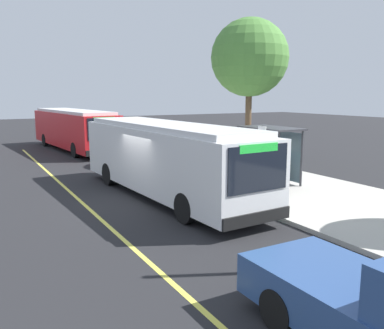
% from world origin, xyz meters
% --- Properties ---
extents(ground_plane, '(120.00, 120.00, 0.00)m').
position_xyz_m(ground_plane, '(0.00, 0.00, 0.00)').
color(ground_plane, '#232326').
extents(sidewalk_curb, '(44.00, 6.40, 0.15)m').
position_xyz_m(sidewalk_curb, '(0.00, 6.00, 0.07)').
color(sidewalk_curb, '#B7B2A8').
rests_on(sidewalk_curb, ground_plane).
extents(lane_stripe_center, '(36.00, 0.14, 0.01)m').
position_xyz_m(lane_stripe_center, '(0.00, -2.20, 0.00)').
color(lane_stripe_center, '#E0D64C').
rests_on(lane_stripe_center, ground_plane).
extents(transit_bus_main, '(11.12, 3.17, 2.95)m').
position_xyz_m(transit_bus_main, '(-0.10, 1.01, 1.62)').
color(transit_bus_main, white).
rests_on(transit_bus_main, ground_plane).
extents(transit_bus_second, '(11.98, 3.60, 2.95)m').
position_xyz_m(transit_bus_second, '(-15.98, 1.12, 1.62)').
color(transit_bus_second, red).
rests_on(transit_bus_second, ground_plane).
extents(bus_shelter, '(2.90, 1.60, 2.48)m').
position_xyz_m(bus_shelter, '(0.11, 6.13, 1.92)').
color(bus_shelter, '#333338').
rests_on(bus_shelter, sidewalk_curb).
extents(waiting_bench, '(1.60, 0.48, 0.95)m').
position_xyz_m(waiting_bench, '(0.09, 6.19, 0.63)').
color(waiting_bench, brown).
rests_on(waiting_bench, sidewalk_curb).
extents(route_sign_post, '(0.44, 0.08, 2.80)m').
position_xyz_m(route_sign_post, '(2.72, 3.53, 1.96)').
color(route_sign_post, '#333338').
rests_on(route_sign_post, sidewalk_curb).
extents(pedestrian_commuter, '(0.24, 0.40, 1.69)m').
position_xyz_m(pedestrian_commuter, '(-1.95, 3.70, 1.12)').
color(pedestrian_commuter, '#282D47').
rests_on(pedestrian_commuter, sidewalk_curb).
extents(street_tree_upstreet, '(4.40, 4.40, 8.17)m').
position_xyz_m(street_tree_upstreet, '(-4.86, 8.59, 6.09)').
color(street_tree_upstreet, brown).
rests_on(street_tree_upstreet, sidewalk_curb).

